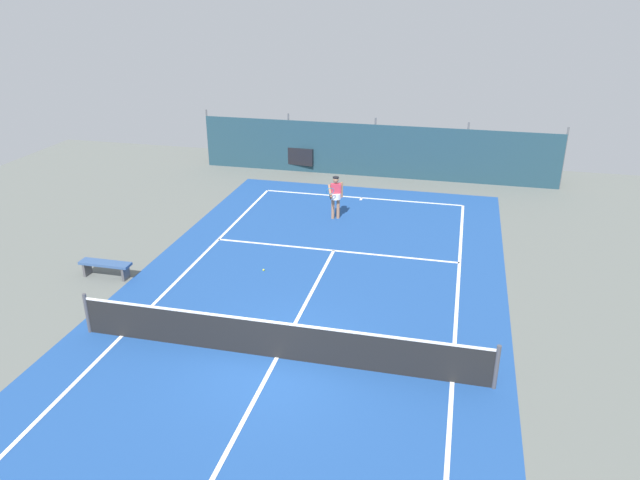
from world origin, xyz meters
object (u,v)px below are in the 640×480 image
Objects in this scene: parked_car at (311,144)px; tennis_player at (336,194)px; courtside_bench at (106,266)px; tennis_ball_near_player at (264,270)px; tennis_net at (276,340)px.

tennis_player is at bearing 118.20° from parked_car.
parked_car reaches higher than courtside_bench.
parked_car reaches higher than tennis_player.
tennis_player is 1.03× the size of courtside_bench.
parked_car is 14.41m from courtside_bench.
tennis_player is at bearing 48.29° from courtside_bench.
courtside_bench is (-5.73, -6.43, -0.59)m from tennis_player.
tennis_player is at bearing 76.10° from tennis_ball_near_player.
tennis_ball_near_player is 0.01× the size of parked_car.
tennis_ball_near_player is (-1.22, -4.93, -0.93)m from tennis_player.
parked_car is (-2.90, 7.69, -0.12)m from tennis_player.
tennis_player reaches higher than tennis_ball_near_player.
tennis_player is (-0.58, 9.34, 0.45)m from tennis_net.
tennis_net is 153.33× the size of tennis_ball_near_player.
courtside_bench is at bearing -161.66° from tennis_ball_near_player.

